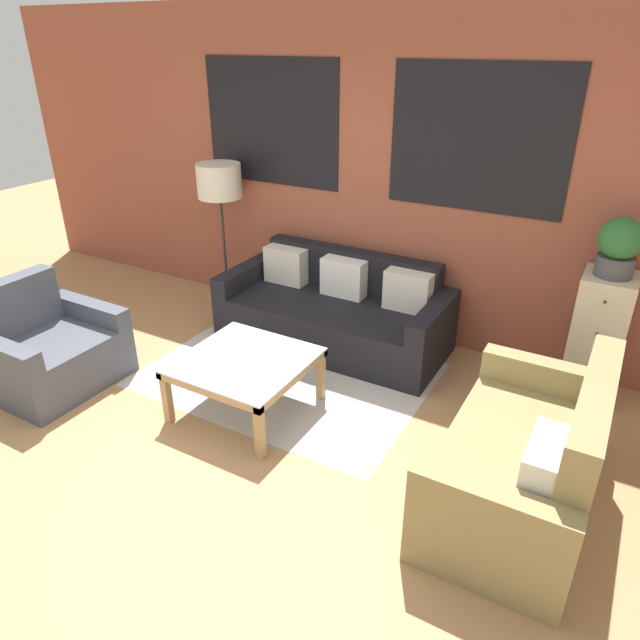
% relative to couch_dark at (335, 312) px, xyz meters
% --- Properties ---
extents(ground_plane, '(16.00, 16.00, 0.00)m').
position_rel_couch_dark_xyz_m(ground_plane, '(0.02, -1.95, -0.29)').
color(ground_plane, '#AD7F51').
extents(wall_back_brick, '(8.40, 0.09, 2.80)m').
position_rel_couch_dark_xyz_m(wall_back_brick, '(0.02, 0.49, 1.12)').
color(wall_back_brick, brown).
rests_on(wall_back_brick, ground_plane).
extents(rug, '(2.22, 1.65, 0.00)m').
position_rel_couch_dark_xyz_m(rug, '(-0.06, -0.71, -0.28)').
color(rug, '#BCB7B2').
rests_on(rug, ground_plane).
extents(couch_dark, '(2.01, 0.88, 0.78)m').
position_rel_couch_dark_xyz_m(couch_dark, '(0.00, 0.00, 0.00)').
color(couch_dark, black).
rests_on(couch_dark, ground_plane).
extents(settee_vintage, '(0.80, 1.48, 0.92)m').
position_rel_couch_dark_xyz_m(settee_vintage, '(1.92, -1.27, 0.03)').
color(settee_vintage, olive).
rests_on(settee_vintage, ground_plane).
extents(armchair_corner, '(0.80, 0.94, 0.84)m').
position_rel_couch_dark_xyz_m(armchair_corner, '(-1.63, -1.72, -0.01)').
color(armchair_corner, '#474C56').
rests_on(armchair_corner, ground_plane).
extents(coffee_table, '(0.88, 0.88, 0.43)m').
position_rel_couch_dark_xyz_m(coffee_table, '(-0.06, -1.27, 0.08)').
color(coffee_table, silver).
rests_on(coffee_table, ground_plane).
extents(floor_lamp, '(0.42, 0.42, 1.44)m').
position_rel_couch_dark_xyz_m(floor_lamp, '(-1.34, 0.15, 0.95)').
color(floor_lamp, '#2D2D2D').
rests_on(floor_lamp, ground_plane).
extents(drawer_cabinet, '(0.36, 0.42, 0.99)m').
position_rel_couch_dark_xyz_m(drawer_cabinet, '(2.10, 0.20, 0.21)').
color(drawer_cabinet, beige).
rests_on(drawer_cabinet, ground_plane).
extents(potted_plant, '(0.30, 0.30, 0.42)m').
position_rel_couch_dark_xyz_m(potted_plant, '(2.10, 0.20, 0.92)').
color(potted_plant, '#47474C').
rests_on(potted_plant, drawer_cabinet).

